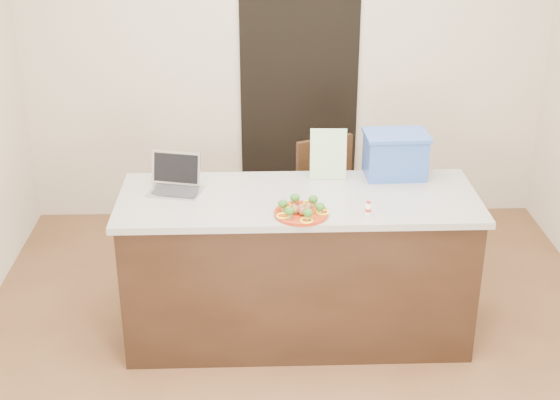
{
  "coord_description": "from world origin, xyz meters",
  "views": [
    {
      "loc": [
        -0.24,
        -3.8,
        2.74
      ],
      "look_at": [
        -0.11,
        0.2,
        0.92
      ],
      "focal_mm": 50.0,
      "sensor_mm": 36.0,
      "label": 1
    }
  ],
  "objects_px": {
    "chair": "(325,199)",
    "laptop": "(176,180)",
    "plate": "(301,213)",
    "napkin": "(296,211)",
    "island": "(298,267)",
    "yogurt_bottle": "(368,209)",
    "blue_box": "(395,154)"
  },
  "relations": [
    {
      "from": "plate",
      "to": "yogurt_bottle",
      "type": "distance_m",
      "value": 0.36
    },
    {
      "from": "plate",
      "to": "blue_box",
      "type": "height_order",
      "value": "blue_box"
    },
    {
      "from": "plate",
      "to": "napkin",
      "type": "distance_m",
      "value": 0.06
    },
    {
      "from": "laptop",
      "to": "chair",
      "type": "xyz_separation_m",
      "value": [
        0.94,
        0.68,
        -0.44
      ]
    },
    {
      "from": "island",
      "to": "napkin",
      "type": "bearing_deg",
      "value": -96.52
    },
    {
      "from": "yogurt_bottle",
      "to": "laptop",
      "type": "distance_m",
      "value": 1.14
    },
    {
      "from": "plate",
      "to": "laptop",
      "type": "distance_m",
      "value": 0.8
    },
    {
      "from": "napkin",
      "to": "laptop",
      "type": "bearing_deg",
      "value": 154.7
    },
    {
      "from": "island",
      "to": "laptop",
      "type": "distance_m",
      "value": 0.88
    },
    {
      "from": "laptop",
      "to": "island",
      "type": "bearing_deg",
      "value": 3.54
    },
    {
      "from": "chair",
      "to": "laptop",
      "type": "bearing_deg",
      "value": -168.01
    },
    {
      "from": "napkin",
      "to": "chair",
      "type": "bearing_deg",
      "value": 75.88
    },
    {
      "from": "yogurt_bottle",
      "to": "laptop",
      "type": "relative_size",
      "value": 0.21
    },
    {
      "from": "laptop",
      "to": "blue_box",
      "type": "distance_m",
      "value": 1.32
    },
    {
      "from": "laptop",
      "to": "yogurt_bottle",
      "type": "bearing_deg",
      "value": -5.08
    },
    {
      "from": "yogurt_bottle",
      "to": "napkin",
      "type": "bearing_deg",
      "value": 173.56
    },
    {
      "from": "plate",
      "to": "napkin",
      "type": "bearing_deg",
      "value": 115.41
    },
    {
      "from": "laptop",
      "to": "blue_box",
      "type": "height_order",
      "value": "blue_box"
    },
    {
      "from": "blue_box",
      "to": "plate",
      "type": "bearing_deg",
      "value": -139.97
    },
    {
      "from": "island",
      "to": "yogurt_bottle",
      "type": "relative_size",
      "value": 29.37
    },
    {
      "from": "blue_box",
      "to": "chair",
      "type": "distance_m",
      "value": 0.82
    },
    {
      "from": "island",
      "to": "chair",
      "type": "xyz_separation_m",
      "value": [
        0.23,
        0.8,
        0.07
      ]
    },
    {
      "from": "napkin",
      "to": "laptop",
      "type": "relative_size",
      "value": 0.45
    },
    {
      "from": "island",
      "to": "napkin",
      "type": "distance_m",
      "value": 0.5
    },
    {
      "from": "napkin",
      "to": "chair",
      "type": "xyz_separation_m",
      "value": [
        0.25,
        1.0,
        -0.39
      ]
    },
    {
      "from": "chair",
      "to": "napkin",
      "type": "bearing_deg",
      "value": -127.93
    },
    {
      "from": "yogurt_bottle",
      "to": "chair",
      "type": "distance_m",
      "value": 1.13
    },
    {
      "from": "plate",
      "to": "chair",
      "type": "bearing_deg",
      "value": 77.77
    },
    {
      "from": "island",
      "to": "yogurt_bottle",
      "type": "height_order",
      "value": "yogurt_bottle"
    },
    {
      "from": "laptop",
      "to": "blue_box",
      "type": "bearing_deg",
      "value": 20.89
    },
    {
      "from": "blue_box",
      "to": "yogurt_bottle",
      "type": "bearing_deg",
      "value": -115.51
    },
    {
      "from": "laptop",
      "to": "napkin",
      "type": "bearing_deg",
      "value": -11.46
    }
  ]
}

